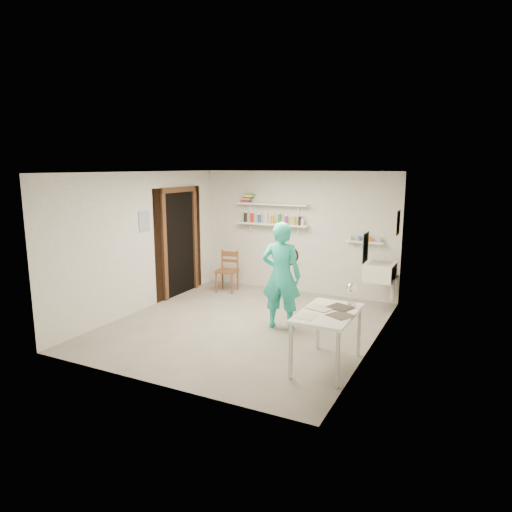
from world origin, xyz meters
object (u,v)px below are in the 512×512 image
at_px(wooden_chair, 227,271).
at_px(belfast_sink, 380,272).
at_px(work_table, 327,339).
at_px(desk_lamp, 352,288).
at_px(wall_clock, 289,256).
at_px(man, 281,276).

bearing_deg(wooden_chair, belfast_sink, -5.38).
bearing_deg(wooden_chair, work_table, -48.29).
bearing_deg(desk_lamp, wall_clock, 145.77).
distance_m(belfast_sink, wooden_chair, 3.01).
xyz_separation_m(work_table, desk_lamp, (0.18, 0.43, 0.58)).
bearing_deg(desk_lamp, work_table, -112.42).
height_order(man, desk_lamp, man).
distance_m(wooden_chair, work_table, 3.82).
xyz_separation_m(wall_clock, desk_lamp, (1.22, -0.83, -0.17)).
bearing_deg(work_table, desk_lamp, 67.58).
distance_m(man, wooden_chair, 2.36).
bearing_deg(wall_clock, wooden_chair, 136.89).
bearing_deg(belfast_sink, wooden_chair, -178.01).
xyz_separation_m(wooden_chair, desk_lamp, (3.06, -2.07, 0.52)).
bearing_deg(belfast_sink, wall_clock, -130.65).
bearing_deg(belfast_sink, work_table, -92.42).
relative_size(wooden_chair, desk_lamp, 6.25).
height_order(belfast_sink, wall_clock, wall_clock).
relative_size(wall_clock, desk_lamp, 2.22).
bearing_deg(man, wall_clock, -108.42).
bearing_deg(wooden_chair, desk_lamp, -41.40).
relative_size(belfast_sink, man, 0.36).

